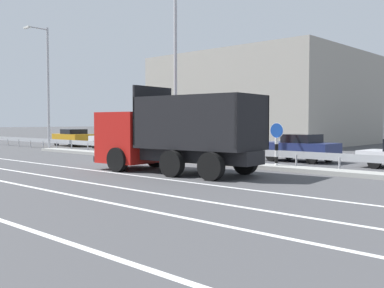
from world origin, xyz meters
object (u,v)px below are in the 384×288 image
Objects in this scene: dump_truck at (159,141)px; parked_car_1 at (112,139)px; median_road_sign at (277,145)px; street_lamp_1 at (173,58)px; parked_car_0 at (73,137)px; parked_car_2 at (151,142)px; parked_car_3 at (216,144)px; parked_car_4 at (300,148)px; street_lamp_0 at (47,83)px.

parked_car_1 is (-14.84, 8.76, -0.55)m from dump_truck.
median_road_sign is 0.21× the size of street_lamp_1.
parked_car_0 is 10.21m from parked_car_2.
street_lamp_1 is (-6.41, -0.13, 4.47)m from median_road_sign.
median_road_sign is at bearing -120.89° from parked_car_3.
median_road_sign is 23.98m from parked_car_0.
median_road_sign is at bearing -103.50° from parked_car_1.
parked_car_4 is (22.34, -0.29, -0.02)m from parked_car_0.
parked_car_1 reaches higher than parked_car_0.
parked_car_3 is at bearing 98.40° from street_lamp_1.
parked_car_3 is at bearing 18.65° from street_lamp_0.
street_lamp_1 is at bearing 131.30° from parked_car_4.
street_lamp_1 reaches higher than parked_car_0.
parked_car_3 is at bearing 90.41° from parked_car_4.
parked_car_1 is at bearing -84.34° from parked_car_0.
street_lamp_1 is 2.57× the size of parked_car_4.
parked_car_2 is at bearing 34.41° from street_lamp_0.
dump_truck is at bearing 166.68° from parked_car_4.
street_lamp_1 is at bearing 32.27° from dump_truck.
median_road_sign is at bearing 72.09° from parked_car_2.
street_lamp_0 reaches higher than dump_truck.
parked_car_1 is at bearing 88.86° from parked_car_3.
dump_truck is at bearing -155.45° from parked_car_3.
street_lamp_0 reaches higher than parked_car_4.
median_road_sign is at bearing 1.17° from street_lamp_1.
parked_car_0 is 0.98× the size of parked_car_3.
parked_car_1 is at bearing 89.69° from parked_car_4.
street_lamp_1 is 2.23× the size of parked_car_2.
dump_truck is 0.85× the size of street_lamp_0.
median_road_sign is 20.25m from street_lamp_0.
parked_car_3 is (-3.72, 8.40, -0.55)m from dump_truck.
parked_car_1 is at bearing 157.75° from street_lamp_1.
parked_car_0 is (-17.13, 4.69, -4.79)m from street_lamp_1.
median_road_sign is 0.53× the size of parked_car_4.
street_lamp_1 is at bearing -170.93° from parked_car_3.
parked_car_3 is (-0.66, 4.47, -4.79)m from street_lamp_1.
street_lamp_1 is at bearing -0.64° from street_lamp_0.
parked_car_1 is 0.89× the size of parked_car_3.
street_lamp_1 is 9.64m from parked_car_2.
median_road_sign is 7.81m from street_lamp_1.
median_road_sign is at bearing -163.18° from parked_car_4.
median_road_sign is (3.34, 4.06, -0.23)m from dump_truck.
dump_truck is 6.54m from street_lamp_1.
street_lamp_0 reaches higher than median_road_sign.
dump_truck is at bearing 50.11° from parked_car_2.
street_lamp_0 reaches higher than parked_car_2.
street_lamp_0 is at bearing -136.80° from parked_car_0.
street_lamp_0 is 14.15m from parked_car_3.
median_road_sign is at bearing -0.05° from street_lamp_0.
parked_car_0 is (-3.67, 4.54, -4.22)m from street_lamp_0.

